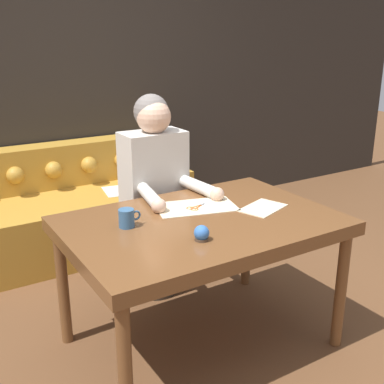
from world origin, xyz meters
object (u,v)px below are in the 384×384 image
at_px(person, 155,198).
at_px(scissors, 198,206).
at_px(dining_table, 201,232).
at_px(pin_cushion, 202,234).
at_px(mug, 127,218).
at_px(couch, 62,213).

distance_m(person, scissors, 0.46).
xyz_separation_m(dining_table, pin_cushion, (-0.14, -0.22, 0.10)).
relative_size(scissors, mug, 2.04).
distance_m(dining_table, scissors, 0.19).
bearing_deg(pin_cushion, dining_table, 57.10).
distance_m(dining_table, pin_cushion, 0.28).
bearing_deg(mug, pin_cushion, -55.91).
xyz_separation_m(mug, pin_cushion, (0.22, -0.32, -0.01)).
height_order(couch, pin_cushion, pin_cushion).
bearing_deg(mug, person, 50.93).
distance_m(scissors, pin_cushion, 0.44).
bearing_deg(pin_cushion, couch, 93.38).
distance_m(couch, pin_cushion, 1.87).
relative_size(mug, pin_cushion, 1.58).
relative_size(person, mug, 11.32).
distance_m(dining_table, person, 0.62).
distance_m(person, pin_cushion, 0.87).
bearing_deg(mug, scissors, 7.33).
bearing_deg(pin_cushion, mug, 124.09).
bearing_deg(dining_table, pin_cushion, -122.90).
distance_m(mug, pin_cushion, 0.39).
bearing_deg(mug, couch, 85.74).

